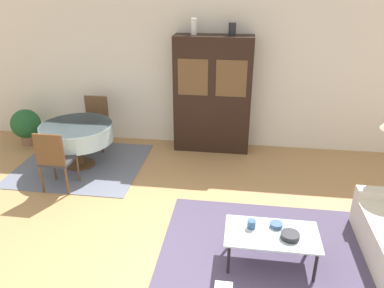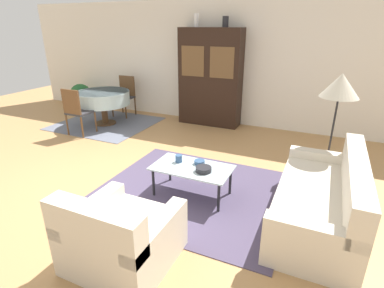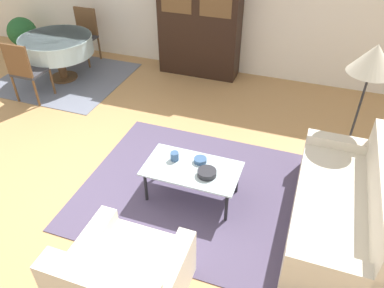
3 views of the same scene
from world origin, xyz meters
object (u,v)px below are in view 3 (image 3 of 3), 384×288
object	(u,v)px
display_cabinet	(200,14)
dining_chair_near	(25,69)
dining_chair_far	(84,33)
potted_plant	(22,33)
floor_lamp	(373,62)
armchair	(124,282)
bowl	(207,173)
cup	(175,156)
dining_table	(57,46)
coffee_table	(192,171)
bowl_small	(200,160)
couch	(345,209)

from	to	relation	value
display_cabinet	dining_chair_near	size ratio (longest dim) A/B	2.18
dining_chair_far	potted_plant	distance (m)	1.41
display_cabinet	floor_lamp	size ratio (longest dim) A/B	1.35
dining_chair_near	dining_chair_far	bearing A→B (deg)	90.00
armchair	dining_chair_near	xyz separation A→B (m)	(-3.06, 2.63, 0.26)
bowl	cup	bearing A→B (deg)	162.97
display_cabinet	bowl	bearing A→B (deg)	-70.01
floor_lamp	potted_plant	size ratio (longest dim) A/B	2.23
dining_table	display_cabinet	bearing A→B (deg)	25.53
armchair	floor_lamp	distance (m)	3.37
dining_chair_far	bowl	world-z (taller)	dining_chair_far
cup	coffee_table	bearing A→B (deg)	-16.90
dining_chair_near	bowl_small	world-z (taller)	dining_chair_near
dining_chair_far	display_cabinet	bearing A→B (deg)	-174.15
coffee_table	dining_chair_near	size ratio (longest dim) A/B	1.08
dining_chair_near	bowl	xyz separation A→B (m)	(3.35, -1.27, -0.10)
dining_chair_near	dining_chair_far	distance (m)	1.65
bowl	potted_plant	bearing A→B (deg)	149.12
display_cabinet	bowl_small	world-z (taller)	display_cabinet
couch	bowl_small	world-z (taller)	couch
cup	potted_plant	size ratio (longest dim) A/B	0.14
armchair	potted_plant	distance (m)	6.12
armchair	potted_plant	size ratio (longest dim) A/B	1.32
floor_lamp	potted_plant	world-z (taller)	floor_lamp
couch	dining_chair_far	distance (m)	5.54
floor_lamp	bowl_small	size ratio (longest dim) A/B	10.96
dining_table	floor_lamp	world-z (taller)	floor_lamp
floor_lamp	potted_plant	distance (m)	6.44
coffee_table	display_cabinet	distance (m)	3.30
cup	bowl	bearing A→B (deg)	-17.03
bowl	floor_lamp	bearing A→B (deg)	42.59
couch	bowl	bearing A→B (deg)	94.28
dining_table	bowl_small	world-z (taller)	dining_table
display_cabinet	cup	xyz separation A→B (m)	(0.72, -3.02, -0.59)
floor_lamp	potted_plant	xyz separation A→B (m)	(-6.18, 1.51, -0.97)
coffee_table	floor_lamp	size ratio (longest dim) A/B	0.67
bowl_small	floor_lamp	bearing A→B (deg)	35.79
couch	coffee_table	xyz separation A→B (m)	(-1.61, -0.05, 0.09)
bowl	potted_plant	distance (m)	5.53
display_cabinet	bowl_small	bearing A→B (deg)	-71.19
floor_lamp	bowl	world-z (taller)	floor_lamp
armchair	bowl_small	bearing A→B (deg)	84.42
coffee_table	dining_table	distance (m)	3.76
dining_chair_near	couch	bearing A→B (deg)	-13.66
armchair	cup	distance (m)	1.51
couch	dining_table	xyz separation A→B (m)	(-4.77, 1.99, 0.32)
dining_chair_near	bowl_small	xyz separation A→B (m)	(3.21, -1.08, -0.11)
armchair	dining_chair_far	distance (m)	5.27
cup	dining_chair_far	bearing A→B (deg)	136.37
couch	dining_chair_near	distance (m)	4.92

